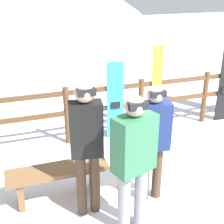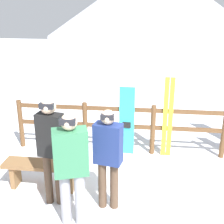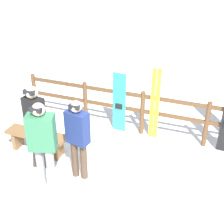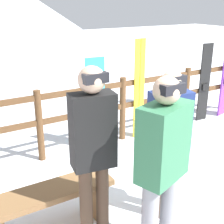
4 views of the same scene
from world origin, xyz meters
The scene contains 9 objects.
ground_plane centered at (0.00, 0.00, 0.00)m, with size 40.00×40.00×0.00m, color white.
fence centered at (0.00, 1.92, 0.64)m, with size 5.71×0.10×1.05m.
bench centered at (-1.83, 0.45, 0.35)m, with size 1.32×0.36×0.47m.
person_plaid_green centered at (-1.11, -0.38, 0.97)m, with size 0.52×0.39×1.68m.
person_navy centered at (-0.67, 0.06, 0.93)m, with size 0.44×0.29×1.60m.
person_black centered at (-1.52, 0.06, 1.03)m, with size 0.41×0.27×1.73m.
snowboard_cyan centered at (-0.53, 1.86, 0.71)m, with size 0.31×0.07×1.43m.
ski_pair_yellow centered at (0.28, 1.87, 0.82)m, with size 0.19×0.02×1.65m.
snowboard_black_stripe centered at (1.79, 1.86, 0.73)m, with size 0.25×0.06×1.47m.
Camera 1 is at (-2.27, -3.03, 2.77)m, focal length 50.00 mm.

